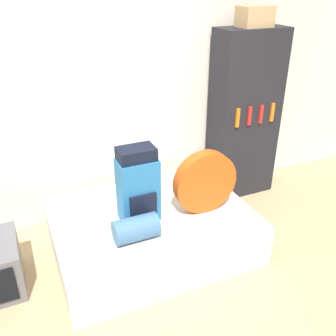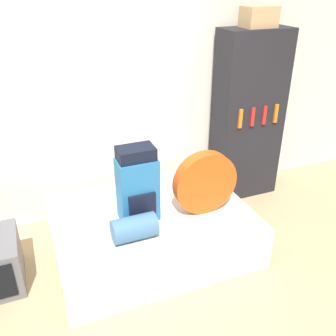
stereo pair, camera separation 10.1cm
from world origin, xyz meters
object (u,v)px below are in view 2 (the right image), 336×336
sleeping_roll (134,228)px  cardboard_box (259,17)px  backpack (138,185)px  bookshelf (248,117)px  tent_bag (205,183)px

sleeping_roll → cardboard_box: 2.50m
backpack → sleeping_roll: (-0.13, -0.29, -0.24)m
bookshelf → cardboard_box: (0.00, -0.01, 1.09)m
backpack → cardboard_box: size_ratio=2.12×
bookshelf → cardboard_box: cardboard_box is taller
backpack → sleeping_roll: bearing=-114.5°
tent_bag → sleeping_roll: (-0.75, -0.17, -0.20)m
backpack → bookshelf: size_ratio=0.36×
bookshelf → sleeping_roll: bearing=-150.5°
backpack → cardboard_box: (1.58, 0.67, 1.31)m
bookshelf → cardboard_box: size_ratio=5.80×
sleeping_roll → bookshelf: size_ratio=0.20×
tent_bag → cardboard_box: cardboard_box is taller
sleeping_roll → cardboard_box: (1.71, 0.95, 1.55)m
tent_bag → sleeping_roll: bearing=-167.5°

